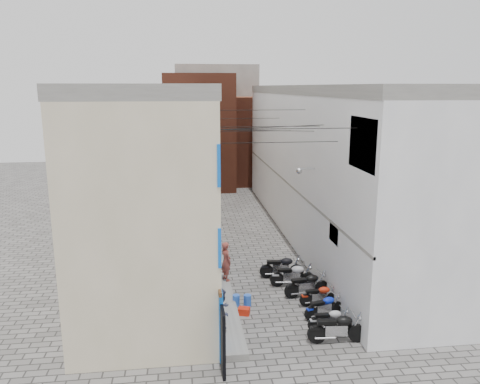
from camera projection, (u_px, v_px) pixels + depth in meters
name	position (u px, v px, depth m)	size (l,w,h in m)	color
ground	(296.00, 357.00, 15.75)	(90.00, 90.00, 0.00)	#5A5855
plinth	(210.00, 237.00, 28.04)	(0.90, 26.00, 0.25)	slate
building_left	(158.00, 166.00, 26.67)	(5.10, 27.00, 9.00)	#C5B995
building_right	(327.00, 162.00, 27.95)	(5.94, 26.00, 9.00)	silver
building_far_brick_left	(199.00, 132.00, 41.49)	(6.00, 6.00, 10.00)	brown
building_far_brick_right	(251.00, 140.00, 44.26)	(5.00, 6.00, 8.00)	brown
building_far_concrete	(216.00, 121.00, 47.43)	(8.00, 5.00, 11.00)	slate
far_shopfront	(225.00, 179.00, 39.86)	(2.00, 0.30, 2.40)	black
overhead_wires	(260.00, 126.00, 21.57)	(5.80, 13.02, 1.32)	black
motorcycle_a	(337.00, 327.00, 16.54)	(0.67, 2.13, 1.24)	black
motorcycle_b	(330.00, 319.00, 17.37)	(0.54, 1.69, 0.98)	#ABACB0
motorcycle_c	(324.00, 305.00, 18.38)	(0.55, 1.74, 1.01)	#0B22B3
motorcycle_d	(320.00, 294.00, 19.40)	(0.54, 1.71, 0.99)	#A7210B
motorcycle_e	(307.00, 284.00, 20.20)	(0.65, 2.06, 1.19)	black
motorcycle_f	(293.00, 274.00, 21.24)	(0.65, 2.07, 1.20)	#A5A4A9
motorcycle_g	(282.00, 266.00, 22.19)	(0.66, 2.10, 1.22)	black
person_a	(226.00, 261.00, 21.27)	(0.66, 0.43, 1.82)	#964036
person_b	(222.00, 310.00, 16.78)	(0.80, 0.62, 1.64)	#32364C
water_jug_near	(247.00, 300.00, 19.39)	(0.31, 0.31, 0.49)	blue
water_jug_far	(236.00, 300.00, 19.44)	(0.30, 0.30, 0.47)	blue
red_crate	(244.00, 311.00, 18.69)	(0.45, 0.34, 0.28)	red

